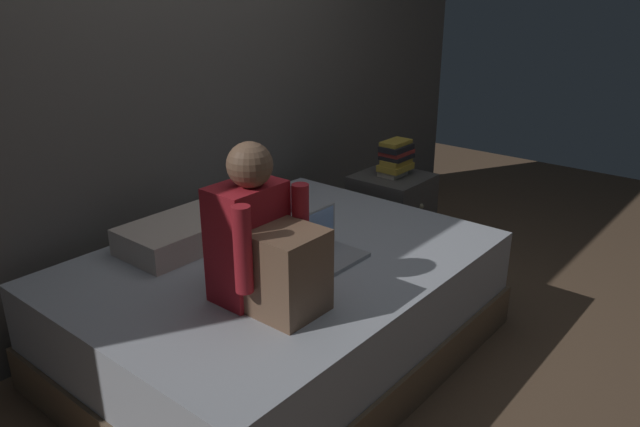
{
  "coord_description": "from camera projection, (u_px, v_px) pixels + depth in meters",
  "views": [
    {
      "loc": [
        -2.08,
        -1.5,
        1.75
      ],
      "look_at": [
        -0.14,
        0.1,
        0.78
      ],
      "focal_mm": 34.07,
      "sensor_mm": 36.0,
      "label": 1
    }
  ],
  "objects": [
    {
      "name": "laptop",
      "position": [
        324.0,
        248.0,
        2.82
      ],
      "size": [
        0.32,
        0.23,
        0.22
      ],
      "color": "#9EA0A5",
      "rests_on": "bed"
    },
    {
      "name": "person_sitting",
      "position": [
        264.0,
        245.0,
        2.38
      ],
      "size": [
        0.39,
        0.44,
        0.66
      ],
      "color": "#B21E28",
      "rests_on": "bed"
    },
    {
      "name": "clothes_pile",
      "position": [
        281.0,
        199.0,
        3.48
      ],
      "size": [
        0.25,
        0.25,
        0.11
      ],
      "color": "#8E3D47",
      "rests_on": "bed"
    },
    {
      "name": "book_stack",
      "position": [
        396.0,
        158.0,
        3.88
      ],
      "size": [
        0.23,
        0.16,
        0.22
      ],
      "color": "beige",
      "rests_on": "nightstand"
    },
    {
      "name": "wall_back",
      "position": [
        179.0,
        60.0,
        3.25
      ],
      "size": [
        5.6,
        0.1,
        2.7
      ],
      "primitive_type": "cube",
      "color": "#605B56",
      "rests_on": "ground_plane"
    },
    {
      "name": "nightstand",
      "position": [
        391.0,
        217.0,
        4.02
      ],
      "size": [
        0.44,
        0.46,
        0.57
      ],
      "color": "#474442",
      "rests_on": "ground_plane"
    },
    {
      "name": "pillow",
      "position": [
        181.0,
        234.0,
        2.95
      ],
      "size": [
        0.56,
        0.36,
        0.13
      ],
      "primitive_type": "cube",
      "color": "beige",
      "rests_on": "bed"
    },
    {
      "name": "ground_plane",
      "position": [
        354.0,
        356.0,
        3.02
      ],
      "size": [
        8.0,
        8.0,
        0.0
      ],
      "primitive_type": "plane",
      "color": "brown"
    },
    {
      "name": "bed",
      "position": [
        281.0,
        306.0,
        2.96
      ],
      "size": [
        2.0,
        1.5,
        0.53
      ],
      "color": "#7A6047",
      "rests_on": "ground_plane"
    }
  ]
}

